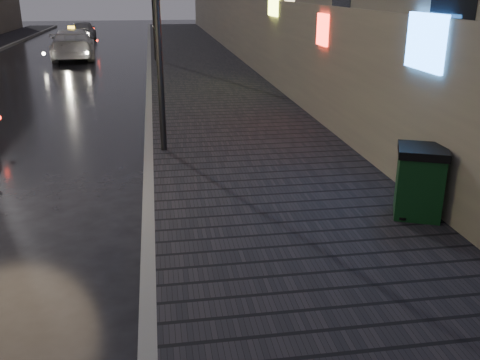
% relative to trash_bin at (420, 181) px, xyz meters
% --- Properties ---
extents(ground, '(120.00, 120.00, 0.00)m').
position_rel_trash_bin_xyz_m(ground, '(-5.80, -1.61, -0.73)').
color(ground, black).
rests_on(ground, ground).
extents(sidewalk, '(4.60, 58.00, 0.15)m').
position_rel_trash_bin_xyz_m(sidewalk, '(-1.90, 19.39, -0.66)').
color(sidewalk, black).
rests_on(sidewalk, ground).
extents(curb, '(0.20, 58.00, 0.15)m').
position_rel_trash_bin_xyz_m(curb, '(-4.30, 19.39, -0.66)').
color(curb, slate).
rests_on(curb, ground).
extents(trash_bin, '(0.99, 0.99, 1.15)m').
position_rel_trash_bin_xyz_m(trash_bin, '(0.00, 0.00, 0.00)').
color(trash_bin, '#0E3315').
rests_on(trash_bin, sidewalk).
extents(taxi_mid, '(2.71, 5.61, 1.58)m').
position_rel_trash_bin_xyz_m(taxi_mid, '(-8.26, 22.75, 0.06)').
color(taxi_mid, silver).
rests_on(taxi_mid, ground).
extents(car_far, '(1.72, 4.14, 1.40)m').
position_rel_trash_bin_xyz_m(car_far, '(-8.97, 33.49, -0.03)').
color(car_far, gray).
rests_on(car_far, ground).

